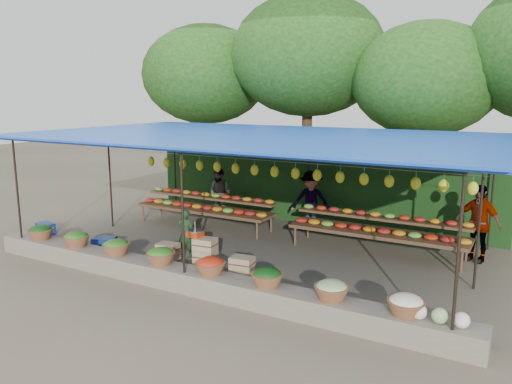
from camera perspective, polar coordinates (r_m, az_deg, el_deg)
The scene contains 16 objects.
ground at distance 12.11m, azimuth 0.29°, elevation -6.82°, with size 60.00×60.00×0.00m, color brown.
stone_curb at distance 9.87m, azimuth -7.62°, elevation -9.92°, with size 10.60×0.55×0.40m, color #685F53.
stall_canopy at distance 11.62m, azimuth 0.44°, elevation 5.95°, with size 10.80×6.60×2.82m.
produce_baskets at distance 9.80m, azimuth -8.15°, elevation -7.82°, with size 8.98×0.58×0.34m.
netting_backdrop at distance 14.57m, azimuth 6.33°, elevation 1.24°, with size 10.60×0.06×2.50m, color #1D4819.
tree_row at distance 16.98m, azimuth 12.22°, elevation 14.14°, with size 16.51×5.50×7.12m.
fruit_table_left at distance 14.34m, azimuth -5.80°, elevation -1.53°, with size 4.21×0.95×0.93m.
fruit_table_right at distance 12.24m, azimuth 13.79°, elevation -3.99°, with size 4.21×0.95×0.93m.
crate_counter at distance 10.66m, azimuth -5.93°, elevation -7.64°, with size 2.39×0.39×0.77m.
weighing_scale at distance 10.62m, azimuth -6.96°, elevation -4.68°, with size 0.31×0.31×0.33m.
vendor_seated at distance 11.67m, azimuth -8.02°, elevation -4.69°, with size 0.42×0.27×1.14m, color #1B3B1D.
customer_left at distance 15.37m, azimuth -4.13°, elevation -0.10°, with size 0.73×0.57×1.50m, color slate.
customer_mid at distance 13.85m, azimuth 6.28°, elevation -1.02°, with size 1.08×0.62×1.67m, color slate.
customer_right at distance 12.29m, azimuth 24.03°, elevation -3.26°, with size 1.03×0.43×1.76m, color slate.
blue_crate_front at distance 12.73m, azimuth -16.93°, elevation -5.67°, with size 0.53×0.38×0.32m, color navy.
blue_crate_back at distance 14.74m, azimuth -22.93°, elevation -3.85°, with size 0.50×0.36×0.30m, color navy.
Camera 1 is at (5.60, -10.07, 3.71)m, focal length 35.00 mm.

